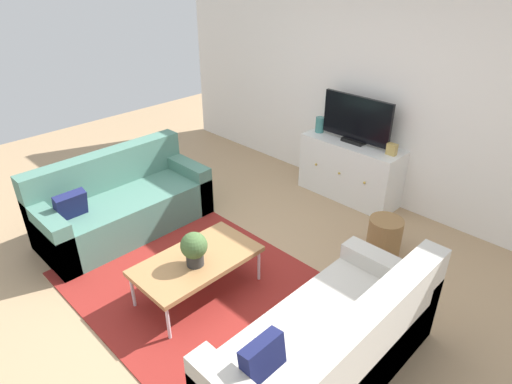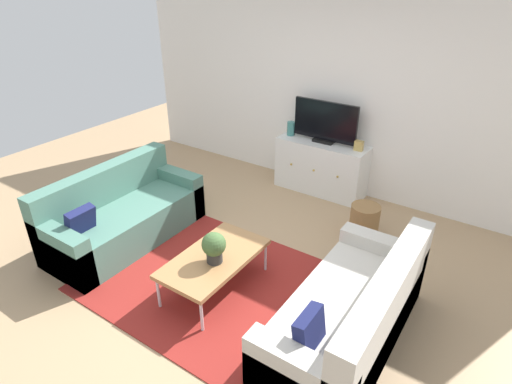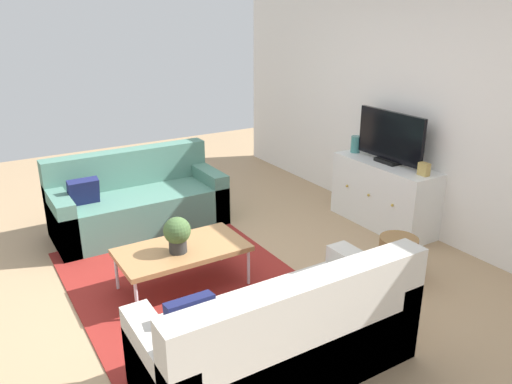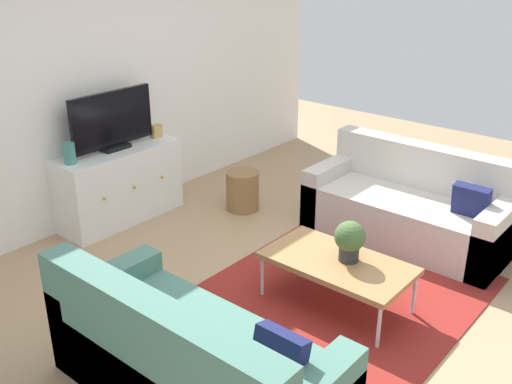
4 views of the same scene
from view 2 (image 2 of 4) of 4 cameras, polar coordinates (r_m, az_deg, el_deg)
name	(u,v)px [view 2 (image 2 of 4)]	position (r m, az deg, el deg)	size (l,w,h in m)	color
ground_plane	(225,276)	(4.51, -4.13, -11.16)	(10.00, 10.00, 0.00)	tan
wall_back	(339,93)	(5.89, 11.13, 12.88)	(6.40, 0.12, 2.70)	white
area_rug	(216,283)	(4.42, -5.35, -12.11)	(2.50, 1.90, 0.01)	maroon
couch_left_side	(121,216)	(5.16, -17.68, -3.13)	(0.81, 1.82, 0.85)	#4C7A6B
couch_right_side	(354,318)	(3.73, 13.06, -16.15)	(0.81, 1.82, 0.85)	beige
coffee_table	(214,259)	(4.15, -5.63, -8.90)	(0.60, 1.10, 0.39)	#A37547
potted_plant	(214,246)	(3.97, -5.66, -7.27)	(0.23, 0.23, 0.31)	#2D2D2D
tv_console	(321,167)	(6.00, 8.72, 3.35)	(1.25, 0.47, 0.73)	white
flat_screen_tv	(325,122)	(5.78, 9.27, 9.20)	(0.90, 0.16, 0.56)	black
glass_vase	(291,129)	(6.04, 4.71, 8.48)	(0.11, 0.11, 0.19)	teal
mantel_clock	(359,146)	(5.66, 13.63, 6.05)	(0.11, 0.07, 0.13)	tan
wicker_basket	(364,221)	(5.14, 14.32, -3.83)	(0.34, 0.34, 0.41)	olive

